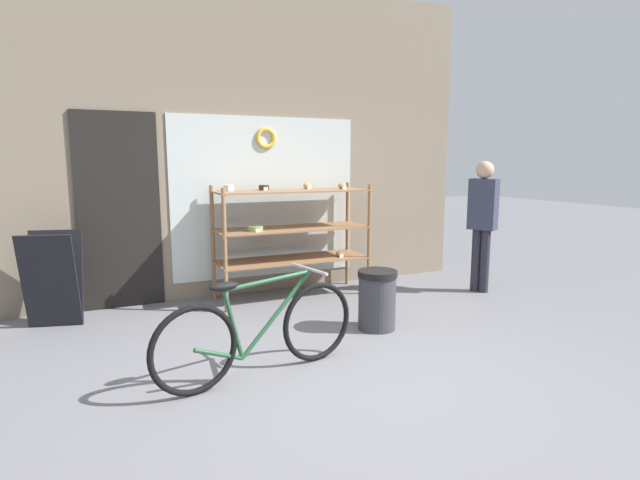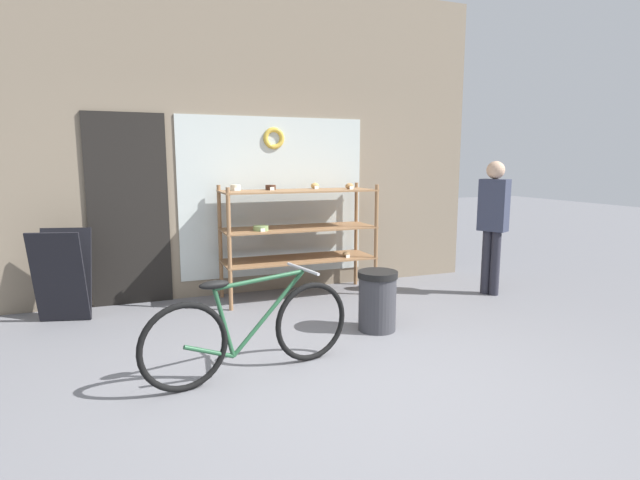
% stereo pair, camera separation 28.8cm
% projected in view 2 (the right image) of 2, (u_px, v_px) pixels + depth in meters
% --- Properties ---
extents(ground_plane, '(30.00, 30.00, 0.00)m').
position_uv_depth(ground_plane, '(354.00, 382.00, 3.61)').
color(ground_plane, slate).
extents(storefront_facade, '(5.77, 0.13, 3.64)m').
position_uv_depth(storefront_facade, '(253.00, 145.00, 5.89)').
color(storefront_facade, gray).
rests_on(storefront_facade, ground_plane).
extents(display_case, '(1.77, 0.60, 1.33)m').
position_uv_depth(display_case, '(298.00, 227.00, 5.78)').
color(display_case, '#8E6642').
rests_on(display_case, ground_plane).
extents(bicycle, '(1.64, 0.50, 0.77)m').
position_uv_depth(bicycle, '(251.00, 330.00, 3.69)').
color(bicycle, black).
rests_on(bicycle, ground_plane).
extents(sandwich_board, '(0.57, 0.49, 0.91)m').
position_uv_depth(sandwich_board, '(62.00, 276.00, 4.92)').
color(sandwich_board, black).
rests_on(sandwich_board, ground_plane).
extents(pedestrian, '(0.31, 0.37, 1.58)m').
position_uv_depth(pedestrian, '(493.00, 218.00, 5.86)').
color(pedestrian, '#282833').
rests_on(pedestrian, ground_plane).
extents(trash_bin, '(0.37, 0.37, 0.57)m').
position_uv_depth(trash_bin, '(377.00, 298.00, 4.69)').
color(trash_bin, '#38383D').
rests_on(trash_bin, ground_plane).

